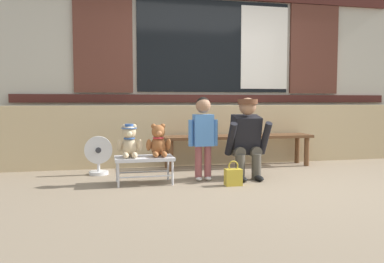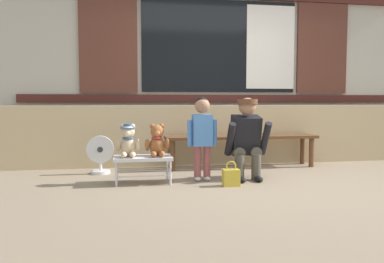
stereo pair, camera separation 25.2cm
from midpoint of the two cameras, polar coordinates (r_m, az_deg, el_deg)
The scene contains 11 objects.
ground_plane at distance 4.57m, azimuth 8.03°, elevation -7.18°, with size 60.00×60.00×0.00m, color #84725B.
brick_low_wall at distance 5.85m, azimuth 3.10°, elevation -0.41°, with size 6.34×0.25×0.85m, color tan.
shop_facade at distance 6.40m, azimuth 1.88°, elevation 12.58°, with size 6.47×0.26×3.65m.
wooden_bench_long at distance 5.55m, azimuth 5.30°, elevation -1.23°, with size 2.10×0.40×0.44m.
small_display_bench at distance 4.46m, azimuth -8.45°, elevation -4.01°, with size 0.64×0.36×0.30m.
teddy_bear_with_hat at distance 4.42m, azimuth -10.55°, elevation -1.41°, with size 0.28×0.27×0.36m.
teddy_bear_plain at distance 4.45m, azimuth -6.43°, elevation -1.44°, with size 0.28×0.26×0.36m.
child_standing at distance 4.55m, azimuth 0.02°, elevation 0.34°, with size 0.35×0.18×0.96m.
adult_crouching at distance 4.70m, azimuth 6.31°, elevation -0.93°, with size 0.50×0.49×0.95m.
handbag_on_ground at distance 4.35m, azimuth 4.25°, elevation -6.46°, with size 0.18×0.11×0.27m.
floor_fan at distance 5.11m, azimuth -14.60°, elevation -3.35°, with size 0.34×0.24×0.48m.
Camera 1 is at (-1.73, -4.16, 0.91)m, focal length 37.36 mm.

